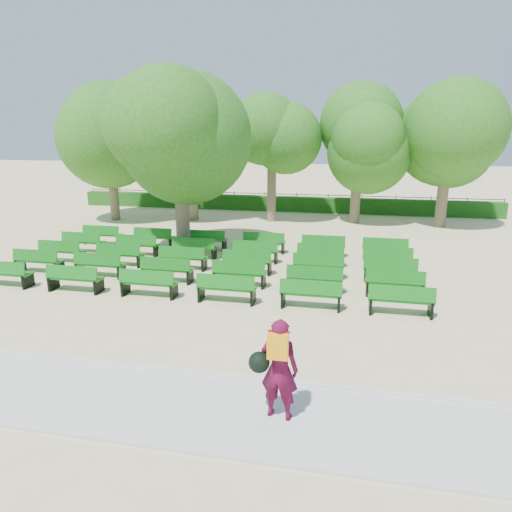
{
  "coord_description": "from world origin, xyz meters",
  "views": [
    {
      "loc": [
        4.26,
        -14.01,
        4.68
      ],
      "look_at": [
        1.59,
        -1.0,
        1.1
      ],
      "focal_mm": 32.0,
      "sensor_mm": 36.0,
      "label": 1
    }
  ],
  "objects": [
    {
      "name": "tree_among",
      "position": [
        -2.12,
        2.69,
        4.58
      ],
      "size": [
        5.06,
        5.06,
        6.88
      ],
      "color": "brown",
      "rests_on": "ground"
    },
    {
      "name": "ground",
      "position": [
        0.0,
        0.0,
        0.0
      ],
      "size": [
        120.0,
        120.0,
        0.0
      ],
      "primitive_type": "plane",
      "color": "#D2BD8B"
    },
    {
      "name": "tree_line",
      "position": [
        0.0,
        10.0,
        0.0
      ],
      "size": [
        21.8,
        6.8,
        7.04
      ],
      "primitive_type": null,
      "color": "#2D6D1D",
      "rests_on": "ground"
    },
    {
      "name": "person",
      "position": [
        3.25,
        -7.35,
        0.97
      ],
      "size": [
        0.85,
        0.54,
        1.76
      ],
      "rotation": [
        0.0,
        0.0,
        3.0
      ],
      "color": "#4E0B28",
      "rests_on": "ground"
    },
    {
      "name": "paving",
      "position": [
        0.0,
        -7.4,
        0.03
      ],
      "size": [
        30.0,
        2.2,
        0.06
      ],
      "primitive_type": "cube",
      "color": "beige",
      "rests_on": "ground"
    },
    {
      "name": "hedge",
      "position": [
        0.0,
        14.0,
        0.45
      ],
      "size": [
        26.0,
        0.7,
        0.9
      ],
      "primitive_type": "cube",
      "color": "#1C5315",
      "rests_on": "ground"
    },
    {
      "name": "bench_array",
      "position": [
        -0.25,
        0.76,
        0.09
      ],
      "size": [
        1.71,
        0.61,
        1.07
      ],
      "rotation": [
        0.0,
        0.0,
        -0.05
      ],
      "color": "#136D17",
      "rests_on": "ground"
    },
    {
      "name": "curb",
      "position": [
        0.0,
        -6.25,
        0.05
      ],
      "size": [
        30.0,
        0.12,
        0.1
      ],
      "primitive_type": "cube",
      "color": "silver",
      "rests_on": "ground"
    },
    {
      "name": "fence",
      "position": [
        0.0,
        14.4,
        0.0
      ],
      "size": [
        26.0,
        0.1,
        1.02
      ],
      "primitive_type": null,
      "color": "black",
      "rests_on": "ground"
    }
  ]
}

